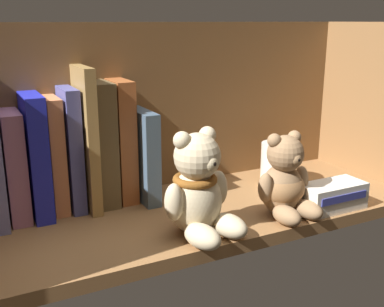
{
  "coord_description": "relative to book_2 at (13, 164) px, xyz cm",
  "views": [
    {
      "loc": [
        -32.78,
        -61.46,
        30.92
      ],
      "look_at": [
        -1.57,
        0.0,
        11.28
      ],
      "focal_mm": 43.77,
      "sensor_mm": 36.0,
      "label": 1
    }
  ],
  "objects": [
    {
      "name": "book_9",
      "position": [
        19.84,
        0.0,
        -0.67
      ],
      "size": [
        2.44,
        14.89,
        15.09
      ],
      "primitive_type": "cube",
      "color": "#455C71",
      "rests_on": "shelf_board"
    },
    {
      "name": "shelf_back_panel",
      "position": [
        26.42,
        2.92,
        5.13
      ],
      "size": [
        73.69,
        1.2,
        30.69
      ],
      "primitive_type": "cube",
      "color": "brown",
      "rests_on": "ground"
    },
    {
      "name": "shelf_board",
      "position": [
        26.42,
        -10.51,
        -9.21
      ],
      "size": [
        71.29,
        25.66,
        2.0
      ],
      "primitive_type": "cube",
      "color": "olive",
      "rests_on": "ground"
    },
    {
      "name": "book_2",
      "position": [
        0.0,
        0.0,
        0.0
      ],
      "size": [
        2.92,
        11.3,
        16.44
      ],
      "primitive_type": "cube",
      "rotation": [
        0.0,
        0.0,
        0.0
      ],
      "color": "#A06682",
      "rests_on": "shelf_board"
    },
    {
      "name": "book_6",
      "position": [
        10.79,
        0.0,
        2.99
      ],
      "size": [
        1.66,
        13.35,
        22.41
      ],
      "primitive_type": "cube",
      "color": "#A07B43",
      "rests_on": "shelf_board"
    },
    {
      "name": "teddy_bear_smaller",
      "position": [
        36.65,
        -18.35,
        -3.12
      ],
      "size": [
        9.49,
        9.94,
        12.96
      ],
      "color": "#93704C",
      "rests_on": "shelf_board"
    },
    {
      "name": "book_5",
      "position": [
        8.55,
        0.0,
        1.42
      ],
      "size": [
        2.09,
        10.29,
        19.26
      ],
      "primitive_type": "cube",
      "color": "#4B4E90",
      "rests_on": "shelf_board"
    },
    {
      "name": "book_8",
      "position": [
        16.82,
        0.0,
        1.75
      ],
      "size": [
        2.86,
        9.45,
        19.93
      ],
      "primitive_type": "cube",
      "color": "#A25428",
      "rests_on": "shelf_board"
    },
    {
      "name": "shelf_side_panel_right",
      "position": [
        62.87,
        -10.51,
        5.13
      ],
      "size": [
        1.6,
        28.06,
        30.69
      ],
      "primitive_type": "cube",
      "color": "olive",
      "rests_on": "ground"
    },
    {
      "name": "book_7",
      "position": [
        13.51,
        0.0,
        1.73
      ],
      "size": [
        3.02,
        10.41,
        19.88
      ],
      "primitive_type": "cube",
      "color": "brown",
      "rests_on": "shelf_board"
    },
    {
      "name": "teddy_bear_larger",
      "position": [
        21.78,
        -18.57,
        -1.81
      ],
      "size": [
        11.46,
        11.75,
        14.99
      ],
      "color": "beige",
      "rests_on": "shelf_board"
    },
    {
      "name": "small_product_box",
      "position": [
        44.9,
        -20.12,
        -6.09
      ],
      "size": [
        10.56,
        5.32,
        4.24
      ],
      "color": "silver",
      "rests_on": "shelf_board"
    },
    {
      "name": "pillar_candle",
      "position": [
        43.92,
        -6.95,
        -4.29
      ],
      "size": [
        5.88,
        5.88,
        7.85
      ],
      "primitive_type": "cylinder",
      "color": "silver",
      "rests_on": "shelf_board"
    },
    {
      "name": "book_3",
      "position": [
        3.17,
        0.0,
        1.16
      ],
      "size": [
        2.75,
        12.58,
        18.74
      ],
      "primitive_type": "cube",
      "color": "#2026B6",
      "rests_on": "shelf_board"
    },
    {
      "name": "book_4",
      "position": [
        6.02,
        0.0,
        0.78
      ],
      "size": [
        2.22,
        9.25,
        17.99
      ],
      "primitive_type": "cube",
      "color": "#CE7949",
      "rests_on": "shelf_board"
    }
  ]
}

